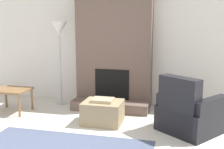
{
  "coord_description": "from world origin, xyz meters",
  "views": [
    {
      "loc": [
        1.3,
        -2.82,
        1.72
      ],
      "look_at": [
        0.0,
        2.51,
        0.69
      ],
      "focal_mm": 45.0,
      "sensor_mm": 36.0,
      "label": 1
    }
  ],
  "objects_px": {
    "ottoman": "(103,112)",
    "side_table": "(12,92)",
    "floor_lamp_left": "(59,32)",
    "armchair": "(189,114)"
  },
  "relations": [
    {
      "from": "floor_lamp_left",
      "to": "ottoman",
      "type": "bearing_deg",
      "value": -38.36
    },
    {
      "from": "ottoman",
      "to": "side_table",
      "type": "bearing_deg",
      "value": 174.22
    },
    {
      "from": "ottoman",
      "to": "side_table",
      "type": "height_order",
      "value": "side_table"
    },
    {
      "from": "armchair",
      "to": "floor_lamp_left",
      "type": "relative_size",
      "value": 0.69
    },
    {
      "from": "side_table",
      "to": "floor_lamp_left",
      "type": "relative_size",
      "value": 0.38
    },
    {
      "from": "armchair",
      "to": "side_table",
      "type": "relative_size",
      "value": 1.79
    },
    {
      "from": "side_table",
      "to": "floor_lamp_left",
      "type": "bearing_deg",
      "value": 46.6
    },
    {
      "from": "ottoman",
      "to": "armchair",
      "type": "distance_m",
      "value": 1.43
    },
    {
      "from": "armchair",
      "to": "floor_lamp_left",
      "type": "height_order",
      "value": "floor_lamp_left"
    },
    {
      "from": "side_table",
      "to": "floor_lamp_left",
      "type": "xyz_separation_m",
      "value": [
        0.7,
        0.74,
        1.12
      ]
    }
  ]
}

